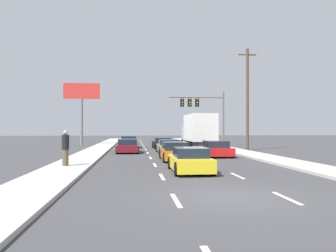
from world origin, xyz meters
TOP-DOWN VIEW (x-y plane):
  - ground_plane at (0.00, 25.00)m, footprint 140.00×140.00m
  - sidewalk_right at (6.42, 20.00)m, footprint 2.34×80.00m
  - sidewalk_left at (-6.42, 20.00)m, footprint 2.34×80.00m
  - lane_markings at (0.00, 24.74)m, footprint 3.54×62.00m
  - car_gray at (-3.43, 28.28)m, footprint 1.98×4.06m
  - car_maroon at (-3.45, 20.36)m, footprint 1.96×4.49m
  - car_black at (0.15, 26.33)m, footprint 2.03×4.28m
  - car_tan at (0.11, 19.46)m, footprint 1.99×4.68m
  - car_orange at (-0.21, 12.54)m, footprint 1.81×4.24m
  - car_yellow at (-0.20, 6.26)m, footprint 1.83×4.05m
  - box_truck at (3.43, 23.30)m, footprint 2.52×7.63m
  - car_red at (3.35, 15.64)m, footprint 2.01×4.55m
  - traffic_signal_mast at (4.94, 30.94)m, footprint 6.77×0.69m
  - utility_pole_mid at (8.29, 22.84)m, footprint 1.80×0.28m
  - roadside_billboard at (-9.54, 34.87)m, footprint 4.59×0.36m
  - pedestrian_near_corner at (-6.55, 8.50)m, footprint 0.38×0.38m

SIDE VIEW (x-z plane):
  - ground_plane at x=0.00m, z-range 0.00..0.00m
  - lane_markings at x=0.00m, z-range 0.00..0.01m
  - sidewalk_right at x=6.42m, z-range 0.00..0.14m
  - sidewalk_left at x=-6.42m, z-range 0.00..0.14m
  - car_black at x=0.15m, z-range -0.05..1.11m
  - car_tan at x=0.11m, z-range -0.04..1.13m
  - car_maroon at x=-3.45m, z-range -0.05..1.15m
  - car_yellow at x=-0.20m, z-range -0.05..1.16m
  - car_red at x=3.35m, z-range -0.04..1.16m
  - car_orange at x=-0.21m, z-range -0.05..1.19m
  - car_gray at x=-3.43m, z-range -0.06..1.22m
  - pedestrian_near_corner at x=-6.55m, z-range 0.15..2.03m
  - box_truck at x=3.43m, z-range 0.25..3.74m
  - traffic_signal_mast at x=4.94m, z-range 1.55..8.17m
  - utility_pole_mid at x=8.29m, z-range 0.14..10.17m
  - roadside_billboard at x=-9.54m, z-range 1.80..9.76m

